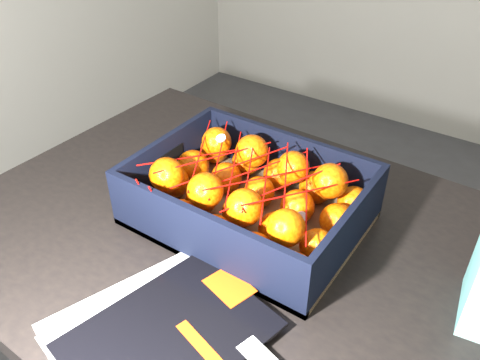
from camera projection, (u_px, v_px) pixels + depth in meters
The scene contains 5 objects.
table at pixel (266, 284), 0.95m from camera, with size 1.22×0.83×0.75m.
magazine_stack at pixel (158, 330), 0.73m from camera, with size 0.34×0.33×0.02m.
produce_crate at pixel (249, 204), 0.93m from camera, with size 0.41×0.31×0.12m.
clementine_heap at pixel (248, 195), 0.92m from camera, with size 0.39×0.29×0.12m.
mesh_net at pixel (243, 173), 0.88m from camera, with size 0.34×0.27×0.09m.
Camera 1 is at (0.19, -0.83, 1.36)m, focal length 36.82 mm.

